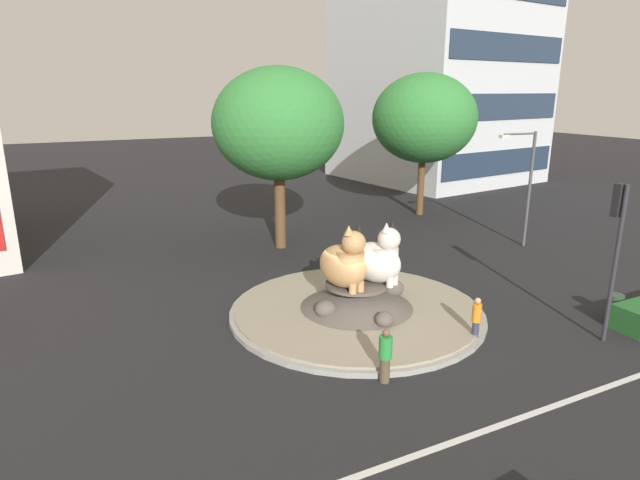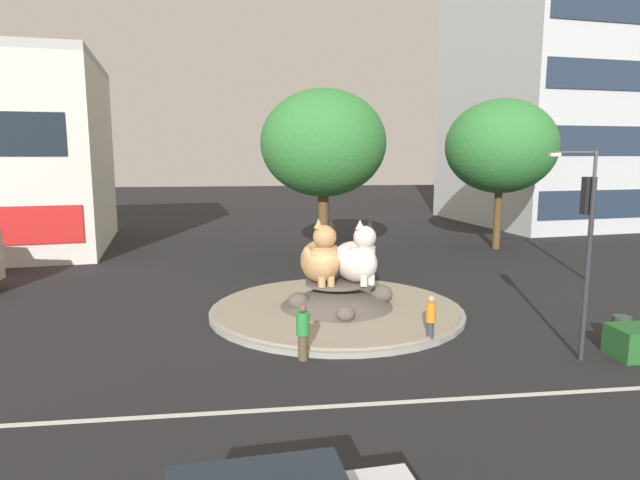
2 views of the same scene
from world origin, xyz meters
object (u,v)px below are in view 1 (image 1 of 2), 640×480
object	(u,v)px
cat_statue_white	(378,260)
broadleaf_tree_behind_island	(278,124)
traffic_light_mast	(616,234)
pedestrian_green_shirt	(385,355)
second_tree_near_tower	(424,118)
streetlight_arm	(526,180)
pedestrian_orange_shirt	(476,318)
cat_statue_calico	(345,264)
litter_bin	(615,306)

from	to	relation	value
cat_statue_white	broadleaf_tree_behind_island	xyz separation A→B (m)	(0.05, 9.60, 4.32)
cat_statue_white	traffic_light_mast	bearing A→B (deg)	19.38
cat_statue_white	pedestrian_green_shirt	distance (m)	5.08
second_tree_near_tower	streetlight_arm	world-z (taller)	second_tree_near_tower
broadleaf_tree_behind_island	pedestrian_orange_shirt	bearing A→B (deg)	-82.97
cat_statue_calico	broadleaf_tree_behind_island	world-z (taller)	broadleaf_tree_behind_island
pedestrian_green_shirt	litter_bin	xyz separation A→B (m)	(9.99, 0.04, -0.40)
second_tree_near_tower	pedestrian_orange_shirt	size ratio (longest dim) A/B	5.89
cat_statue_calico	streetlight_arm	size ratio (longest dim) A/B	0.42
second_tree_near_tower	pedestrian_orange_shirt	bearing A→B (deg)	-120.96
cat_statue_calico	pedestrian_orange_shirt	bearing A→B (deg)	28.79
cat_statue_white	broadleaf_tree_behind_island	size ratio (longest dim) A/B	0.29
cat_statue_white	pedestrian_orange_shirt	bearing A→B (deg)	-1.73
cat_statue_calico	traffic_light_mast	size ratio (longest dim) A/B	0.48
cat_statue_calico	cat_statue_white	distance (m)	1.33
traffic_light_mast	second_tree_near_tower	distance (m)	19.02
cat_statue_calico	cat_statue_white	xyz separation A→B (m)	(1.32, -0.07, -0.02)
traffic_light_mast	litter_bin	world-z (taller)	traffic_light_mast
pedestrian_orange_shirt	litter_bin	xyz separation A→B (m)	(5.92, -0.77, -0.38)
traffic_light_mast	pedestrian_green_shirt	world-z (taller)	traffic_light_mast
pedestrian_green_shirt	litter_bin	distance (m)	10.00
second_tree_near_tower	pedestrian_green_shirt	xyz separation A→B (m)	(-13.77, -16.98, -5.45)
traffic_light_mast	pedestrian_green_shirt	bearing A→B (deg)	81.91
streetlight_arm	litter_bin	world-z (taller)	streetlight_arm
cat_statue_calico	pedestrian_orange_shirt	world-z (taller)	cat_statue_calico
pedestrian_green_shirt	traffic_light_mast	bearing A→B (deg)	-80.61
streetlight_arm	second_tree_near_tower	bearing A→B (deg)	-81.35
pedestrian_green_shirt	broadleaf_tree_behind_island	bearing A→B (deg)	6.06
streetlight_arm	pedestrian_orange_shirt	bearing A→B (deg)	44.58
pedestrian_orange_shirt	litter_bin	size ratio (longest dim) A/B	1.73
broadleaf_tree_behind_island	second_tree_near_tower	world-z (taller)	broadleaf_tree_behind_island
traffic_light_mast	pedestrian_orange_shirt	xyz separation A→B (m)	(-3.88, 1.75, -2.83)
cat_statue_white	litter_bin	world-z (taller)	cat_statue_white
streetlight_arm	litter_bin	size ratio (longest dim) A/B	6.72
second_tree_near_tower	streetlight_arm	distance (m)	8.98
litter_bin	cat_statue_white	bearing A→B (deg)	150.73
cat_statue_calico	traffic_light_mast	bearing A→B (deg)	41.06
cat_statue_white	pedestrian_green_shirt	xyz separation A→B (m)	(-2.41, -4.29, -1.23)
second_tree_near_tower	cat_statue_calico	bearing A→B (deg)	-135.17
cat_statue_calico	litter_bin	distance (m)	10.04
traffic_light_mast	pedestrian_orange_shirt	size ratio (longest dim) A/B	3.39
cat_statue_calico	streetlight_arm	xyz separation A→B (m)	(12.91, 4.05, 1.48)
cat_statue_calico	second_tree_near_tower	bearing A→B (deg)	123.54
second_tree_near_tower	pedestrian_green_shirt	bearing A→B (deg)	-129.06
second_tree_near_tower	pedestrian_green_shirt	world-z (taller)	second_tree_near_tower
cat_statue_calico	streetlight_arm	bearing A→B (deg)	96.13
cat_statue_calico	pedestrian_green_shirt	xyz separation A→B (m)	(-1.09, -4.37, -1.25)
broadleaf_tree_behind_island	streetlight_arm	size ratio (longest dim) A/B	1.53
traffic_light_mast	pedestrian_green_shirt	distance (m)	8.49
broadleaf_tree_behind_island	litter_bin	world-z (taller)	broadleaf_tree_behind_island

